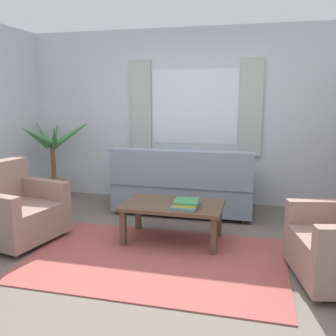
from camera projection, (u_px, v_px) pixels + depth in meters
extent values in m
plane|color=#6B6056|center=(156.00, 260.00, 3.64)|extent=(6.24, 6.24, 0.00)
cube|color=silver|center=(195.00, 117.00, 5.55)|extent=(5.32, 0.12, 2.60)
cube|color=white|center=(194.00, 107.00, 5.46)|extent=(1.30, 0.01, 1.10)
cube|color=#B2BCB2|center=(141.00, 107.00, 5.62)|extent=(0.32, 0.06, 1.40)
cube|color=#B2BCB2|center=(251.00, 108.00, 5.24)|extent=(0.32, 0.06, 1.40)
cube|color=#9E4C47|center=(156.00, 259.00, 3.64)|extent=(2.54, 1.62, 0.01)
cube|color=gray|center=(184.00, 194.00, 5.15)|extent=(1.90, 0.80, 0.38)
cube|color=gray|center=(180.00, 169.00, 4.76)|extent=(1.90, 0.20, 0.48)
cube|color=gray|center=(248.00, 176.00, 4.89)|extent=(0.16, 0.80, 0.24)
cube|color=gray|center=(126.00, 170.00, 5.29)|extent=(0.16, 0.80, 0.24)
cylinder|color=brown|center=(246.00, 207.00, 5.28)|extent=(0.06, 0.06, 0.06)
cylinder|color=brown|center=(134.00, 200.00, 5.67)|extent=(0.06, 0.06, 0.06)
cylinder|color=brown|center=(244.00, 221.00, 4.71)|extent=(0.06, 0.06, 0.06)
cylinder|color=brown|center=(120.00, 211.00, 5.10)|extent=(0.06, 0.06, 0.06)
cube|color=gray|center=(19.00, 221.00, 4.08)|extent=(0.96, 0.99, 0.36)
cube|color=gray|center=(41.00, 188.00, 4.34)|extent=(0.81, 0.28, 0.22)
cylinder|color=brown|center=(17.00, 255.00, 3.68)|extent=(0.05, 0.05, 0.06)
cylinder|color=brown|center=(63.00, 233.00, 4.28)|extent=(0.05, 0.05, 0.06)
cylinder|color=brown|center=(23.00, 225.00, 4.55)|extent=(0.05, 0.05, 0.06)
cube|color=gray|center=(329.00, 212.00, 3.45)|extent=(0.81, 0.28, 0.22)
cylinder|color=brown|center=(293.00, 261.00, 3.54)|extent=(0.05, 0.05, 0.06)
cylinder|color=brown|center=(319.00, 299.00, 2.87)|extent=(0.05, 0.05, 0.06)
cube|color=brown|center=(173.00, 205.00, 4.03)|extent=(1.10, 0.64, 0.04)
cube|color=brown|center=(123.00, 229.00, 3.94)|extent=(0.06, 0.06, 0.40)
cube|color=brown|center=(214.00, 237.00, 3.71)|extent=(0.06, 0.06, 0.40)
cube|color=brown|center=(138.00, 214.00, 4.44)|extent=(0.06, 0.06, 0.40)
cube|color=brown|center=(219.00, 220.00, 4.21)|extent=(0.06, 0.06, 0.40)
cube|color=#5B8E93|center=(186.00, 206.00, 3.90)|extent=(0.29, 0.33, 0.03)
cube|color=gold|center=(186.00, 203.00, 3.90)|extent=(0.26, 0.30, 0.03)
cube|color=#387F4C|center=(187.00, 201.00, 3.89)|extent=(0.27, 0.28, 0.02)
cylinder|color=#9E6B4C|center=(55.00, 189.00, 5.79)|extent=(0.32, 0.32, 0.33)
cylinder|color=brown|center=(53.00, 164.00, 5.71)|extent=(0.07, 0.07, 0.49)
cone|color=#47894C|center=(72.00, 134.00, 5.60)|extent=(0.60, 0.21, 0.44)
cone|color=#47894C|center=(72.00, 133.00, 5.78)|extent=(0.43, 0.53, 0.42)
cone|color=#47894C|center=(55.00, 134.00, 5.91)|extent=(0.24, 0.52, 0.45)
cone|color=#47894C|center=(42.00, 133.00, 5.84)|extent=(0.52, 0.40, 0.47)
cone|color=#47894C|center=(36.00, 138.00, 5.61)|extent=(0.43, 0.24, 0.39)
cone|color=#47894C|center=(36.00, 136.00, 5.33)|extent=(0.18, 0.63, 0.40)
cone|color=#47894C|center=(55.00, 137.00, 5.35)|extent=(0.38, 0.50, 0.45)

